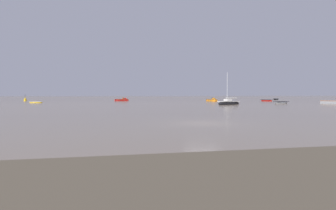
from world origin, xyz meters
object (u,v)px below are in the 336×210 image
at_px(motorboat_moored_3, 123,100).
at_px(sailboat_moored_0, 229,103).
at_px(rowboat_moored_3, 36,102).
at_px(rowboat_moored_1, 267,101).
at_px(channel_buoy, 25,99).
at_px(motorboat_moored_0, 213,100).
at_px(rowboat_moored_0, 276,99).
at_px(rowboat_moored_4, 281,103).

height_order(motorboat_moored_3, sailboat_moored_0, sailboat_moored_0).
bearing_deg(rowboat_moored_3, rowboat_moored_1, 11.73).
relative_size(motorboat_moored_3, channel_buoy, 2.23).
xyz_separation_m(motorboat_moored_0, sailboat_moored_0, (-7.14, -28.29, 0.06)).
distance_m(rowboat_moored_0, motorboat_moored_0, 38.45).
height_order(rowboat_moored_1, rowboat_moored_3, rowboat_moored_1).
bearing_deg(rowboat_moored_1, channel_buoy, 59.05).
height_order(rowboat_moored_1, rowboat_moored_4, rowboat_moored_1).
bearing_deg(rowboat_moored_3, sailboat_moored_0, -17.89).
relative_size(motorboat_moored_0, channel_buoy, 2.32).
bearing_deg(rowboat_moored_1, rowboat_moored_0, -52.89).
xyz_separation_m(rowboat_moored_4, channel_buoy, (-65.87, 43.53, 0.27)).
distance_m(rowboat_moored_0, rowboat_moored_3, 87.39).
height_order(sailboat_moored_0, rowboat_moored_3, sailboat_moored_0).
height_order(rowboat_moored_0, channel_buoy, channel_buoy).
bearing_deg(motorboat_moored_3, rowboat_moored_1, -47.57).
distance_m(rowboat_moored_1, rowboat_moored_4, 23.72).
xyz_separation_m(rowboat_moored_1, motorboat_moored_3, (-43.37, 14.46, 0.04)).
xyz_separation_m(rowboat_moored_0, motorboat_moored_0, (-33.66, -18.59, 0.04)).
bearing_deg(rowboat_moored_0, rowboat_moored_1, -15.03).
height_order(rowboat_moored_1, motorboat_moored_3, motorboat_moored_3).
height_order(rowboat_moored_1, sailboat_moored_0, sailboat_moored_0).
bearing_deg(sailboat_moored_0, rowboat_moored_4, 165.75).
relative_size(sailboat_moored_0, rowboat_moored_4, 1.53).
height_order(motorboat_moored_3, channel_buoy, channel_buoy).
bearing_deg(rowboat_moored_4, motorboat_moored_3, 110.20).
height_order(rowboat_moored_0, rowboat_moored_1, rowboat_moored_0).
xyz_separation_m(rowboat_moored_1, channel_buoy, (-75.11, 21.69, 0.27)).
bearing_deg(channel_buoy, motorboat_moored_3, -12.83).
bearing_deg(motorboat_moored_0, rowboat_moored_0, 115.11).
xyz_separation_m(rowboat_moored_0, channel_buoy, (-92.25, -0.21, 0.26)).
height_order(sailboat_moored_0, channel_buoy, sailboat_moored_0).
distance_m(motorboat_moored_0, rowboat_moored_4, 26.18).
bearing_deg(rowboat_moored_1, motorboat_moored_3, 56.71).
bearing_deg(rowboat_moored_1, rowboat_moored_4, 142.20).
xyz_separation_m(rowboat_moored_1, rowboat_moored_4, (-9.25, -21.84, -0.01)).
distance_m(rowboat_moored_1, motorboat_moored_3, 45.71).
xyz_separation_m(motorboat_moored_0, channel_buoy, (-58.59, 18.38, 0.22)).
xyz_separation_m(motorboat_moored_0, rowboat_moored_1, (16.52, -3.31, -0.05)).
xyz_separation_m(motorboat_moored_3, rowboat_moored_4, (34.12, -36.30, -0.04)).
bearing_deg(rowboat_moored_4, sailboat_moored_0, 169.25).
height_order(rowboat_moored_1, channel_buoy, channel_buoy).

